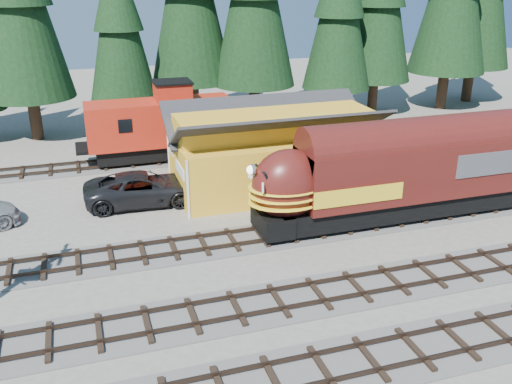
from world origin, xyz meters
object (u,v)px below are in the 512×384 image
object	(u,v)px
caboose	(161,125)
pickup_truck_a	(143,188)
depot	(274,142)
locomotive	(385,178)

from	to	relation	value
caboose	pickup_truck_a	distance (m)	8.08
caboose	depot	bearing A→B (deg)	-52.54
depot	pickup_truck_a	bearing A→B (deg)	-179.56
locomotive	pickup_truck_a	world-z (taller)	locomotive
depot	pickup_truck_a	xyz separation A→B (m)	(-8.06, -0.06, -2.02)
caboose	locomotive	bearing A→B (deg)	-55.28
caboose	pickup_truck_a	bearing A→B (deg)	-106.99
locomotive	caboose	bearing A→B (deg)	124.72
depot	locomotive	size ratio (longest dim) A/B	0.82
depot	pickup_truck_a	world-z (taller)	depot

